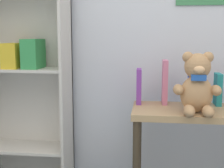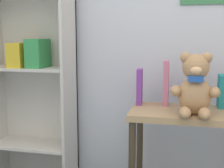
# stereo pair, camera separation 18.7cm
# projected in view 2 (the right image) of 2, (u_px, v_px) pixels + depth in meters

# --- Properties ---
(wall_back) EXTENTS (4.80, 0.07, 2.50)m
(wall_back) POSITION_uv_depth(u_px,v_px,m) (166.00, 4.00, 2.01)
(wall_back) COLOR silver
(wall_back) RESTS_ON ground_plane
(bookshelf_side) EXTENTS (0.57, 0.27, 1.66)m
(bookshelf_side) POSITION_uv_depth(u_px,v_px,m) (33.00, 55.00, 2.11)
(bookshelf_side) COLOR beige
(bookshelf_side) RESTS_ON ground_plane
(display_table) EXTENTS (0.69, 0.37, 0.63)m
(display_table) POSITION_uv_depth(u_px,v_px,m) (192.00, 130.00, 1.76)
(display_table) COLOR tan
(display_table) RESTS_ON ground_plane
(teddy_bear) EXTENTS (0.25, 0.23, 0.33)m
(teddy_bear) POSITION_uv_depth(u_px,v_px,m) (195.00, 87.00, 1.63)
(teddy_bear) COLOR tan
(teddy_bear) RESTS_ON display_table
(book_standing_purple) EXTENTS (0.04, 0.11, 0.22)m
(book_standing_purple) POSITION_uv_depth(u_px,v_px,m) (140.00, 87.00, 1.90)
(book_standing_purple) COLOR purple
(book_standing_purple) RESTS_ON display_table
(book_standing_pink) EXTENTS (0.03, 0.11, 0.27)m
(book_standing_pink) POSITION_uv_depth(u_px,v_px,m) (166.00, 83.00, 1.87)
(book_standing_pink) COLOR #D17093
(book_standing_pink) RESTS_ON display_table
(book_standing_blue) EXTENTS (0.03, 0.15, 0.19)m
(book_standing_blue) POSITION_uv_depth(u_px,v_px,m) (193.00, 91.00, 1.83)
(book_standing_blue) COLOR #2D51B7
(book_standing_blue) RESTS_ON display_table
(book_standing_teal) EXTENTS (0.03, 0.11, 0.19)m
(book_standing_teal) POSITION_uv_depth(u_px,v_px,m) (221.00, 91.00, 1.81)
(book_standing_teal) COLOR teal
(book_standing_teal) RESTS_ON display_table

